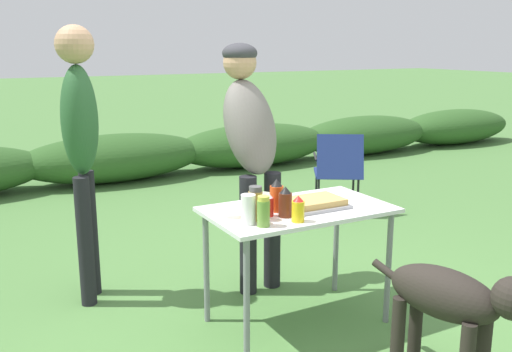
# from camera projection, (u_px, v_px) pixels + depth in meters

# --- Properties ---
(ground_plane) EXTENTS (60.00, 60.00, 0.00)m
(ground_plane) POSITION_uv_depth(u_px,v_px,m) (296.00, 321.00, 3.58)
(ground_plane) COLOR #4C7A3D
(shrub_hedge) EXTENTS (14.40, 0.90, 0.60)m
(shrub_hedge) POSITION_uv_depth(u_px,v_px,m) (115.00, 158.00, 7.22)
(shrub_hedge) COLOR #2D5623
(shrub_hedge) RESTS_ON ground
(folding_table) EXTENTS (1.10, 0.64, 0.74)m
(folding_table) POSITION_uv_depth(u_px,v_px,m) (298.00, 220.00, 3.43)
(folding_table) COLOR white
(folding_table) RESTS_ON ground
(food_tray) EXTENTS (0.37, 0.27, 0.06)m
(food_tray) POSITION_uv_depth(u_px,v_px,m) (315.00, 203.00, 3.42)
(food_tray) COLOR #9E9EA3
(food_tray) RESTS_ON folding_table
(plate_stack) EXTENTS (0.24, 0.24, 0.02)m
(plate_stack) POSITION_uv_depth(u_px,v_px,m) (231.00, 211.00, 3.30)
(plate_stack) COLOR white
(plate_stack) RESTS_ON folding_table
(mixing_bowl) EXTENTS (0.21, 0.21, 0.08)m
(mixing_bowl) POSITION_uv_depth(u_px,v_px,m) (261.00, 199.00, 3.46)
(mixing_bowl) COLOR #ADBC99
(mixing_bowl) RESTS_ON folding_table
(paper_cup_stack) EXTENTS (0.08, 0.08, 0.17)m
(paper_cup_stack) POSITION_uv_depth(u_px,v_px,m) (248.00, 209.00, 3.09)
(paper_cup_stack) COLOR white
(paper_cup_stack) RESTS_ON folding_table
(mustard_bottle) EXTENTS (0.07, 0.07, 0.15)m
(mustard_bottle) POSITION_uv_depth(u_px,v_px,m) (298.00, 209.00, 3.13)
(mustard_bottle) COLOR yellow
(mustard_bottle) RESTS_ON folding_table
(hot_sauce_bottle) EXTENTS (0.08, 0.08, 0.20)m
(hot_sauce_bottle) POSITION_uv_depth(u_px,v_px,m) (277.00, 196.00, 3.32)
(hot_sauce_bottle) COLOR #CC4214
(hot_sauce_bottle) RESTS_ON folding_table
(relish_jar) EXTENTS (0.07, 0.07, 0.17)m
(relish_jar) POSITION_uv_depth(u_px,v_px,m) (263.00, 212.00, 3.05)
(relish_jar) COLOR olive
(relish_jar) RESTS_ON folding_table
(ketchup_bottle) EXTENTS (0.06, 0.06, 0.14)m
(ketchup_bottle) POSITION_uv_depth(u_px,v_px,m) (268.00, 205.00, 3.23)
(ketchup_bottle) COLOR red
(ketchup_bottle) RESTS_ON folding_table
(bbq_sauce_bottle) EXTENTS (0.08, 0.08, 0.18)m
(bbq_sauce_bottle) POSITION_uv_depth(u_px,v_px,m) (285.00, 202.00, 3.22)
(bbq_sauce_bottle) COLOR #562314
(bbq_sauce_bottle) RESTS_ON folding_table
(spice_jar) EXTENTS (0.08, 0.08, 0.19)m
(spice_jar) POSITION_uv_depth(u_px,v_px,m) (255.00, 204.00, 3.16)
(spice_jar) COLOR #B2893D
(spice_jar) RESTS_ON folding_table
(standing_person_in_red_jacket) EXTENTS (0.42, 0.54, 1.71)m
(standing_person_in_red_jacket) POSITION_uv_depth(u_px,v_px,m) (250.00, 137.00, 3.91)
(standing_person_in_red_jacket) COLOR black
(standing_person_in_red_jacket) RESTS_ON ground
(standing_person_in_gray_fleece) EXTENTS (0.33, 0.38, 1.82)m
(standing_person_in_gray_fleece) POSITION_uv_depth(u_px,v_px,m) (81.00, 134.00, 3.65)
(standing_person_in_gray_fleece) COLOR black
(standing_person_in_gray_fleece) RESTS_ON ground
(dog) EXTENTS (0.40, 0.92, 0.67)m
(dog) POSITION_uv_depth(u_px,v_px,m) (453.00, 301.00, 2.82)
(dog) COLOR #28231E
(dog) RESTS_ON ground
(camp_chair_green_behind_table) EXTENTS (0.70, 0.74, 0.83)m
(camp_chair_green_behind_table) POSITION_uv_depth(u_px,v_px,m) (338.00, 168.00, 5.83)
(camp_chair_green_behind_table) COLOR navy
(camp_chair_green_behind_table) RESTS_ON ground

